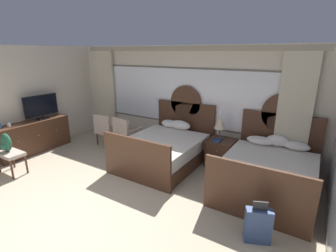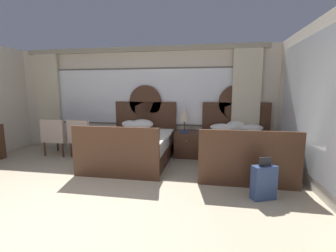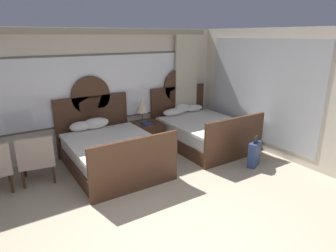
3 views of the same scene
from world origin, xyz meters
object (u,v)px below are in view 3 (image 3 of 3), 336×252
Objects in this scene: bed_near_mirror at (201,130)px; book_on_nightstand at (146,124)px; bed_near_window at (111,151)px; suitcase_on_floor at (254,154)px; armchair_by_window_left at (37,157)px; table_lamp_on_nightstand at (142,105)px; nightstand_between_beds at (147,135)px.

book_on_nightstand is (-1.22, 0.49, 0.25)m from bed_near_mirror.
bed_near_mirror is (2.30, 0.01, 0.00)m from bed_near_window.
bed_near_mirror is at bearing 0.17° from bed_near_window.
suitcase_on_floor is (0.16, -1.49, -0.11)m from bed_near_mirror.
table_lamp_on_nightstand is at bearing 11.87° from armchair_by_window_left.
bed_near_window is 1.00× the size of bed_near_mirror.
bed_near_window is 2.88m from suitcase_on_floor.
bed_near_mirror reaches higher than armchair_by_window_left.
nightstand_between_beds is at bearing -29.68° from table_lamp_on_nightstand.
suitcase_on_floor reaches higher than nightstand_between_beds.
armchair_by_window_left reaches higher than nightstand_between_beds.
bed_near_window reaches higher than nightstand_between_beds.
nightstand_between_beds is 1.04× the size of table_lamp_on_nightstand.
table_lamp_on_nightstand is at bearing 94.45° from book_on_nightstand.
book_on_nightstand reaches higher than suitcase_on_floor.
armchair_by_window_left is at bearing -168.13° from table_lamp_on_nightstand.
nightstand_between_beds is at bearing 28.05° from bed_near_window.
bed_near_window is 2.30m from bed_near_mirror.
bed_near_mirror is at bearing -21.80° from book_on_nightstand.
bed_near_mirror is 3.44× the size of nightstand_between_beds.
book_on_nightstand is at bearing -85.55° from table_lamp_on_nightstand.
bed_near_window and bed_near_mirror have the same top height.
suitcase_on_floor is at bearing -31.15° from bed_near_window.
book_on_nightstand reaches higher than nightstand_between_beds.
bed_near_window is at bearing -155.37° from book_on_nightstand.
bed_near_window is at bearing -151.95° from nightstand_between_beds.
nightstand_between_beds is 2.47m from suitcase_on_floor.
armchair_by_window_left is at bearing 173.12° from bed_near_window.
table_lamp_on_nightstand reaches higher than book_on_nightstand.
bed_near_window is at bearing -6.88° from armchair_by_window_left.
table_lamp_on_nightstand is (-0.09, 0.05, 0.71)m from nightstand_between_beds.
bed_near_window reaches higher than table_lamp_on_nightstand.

